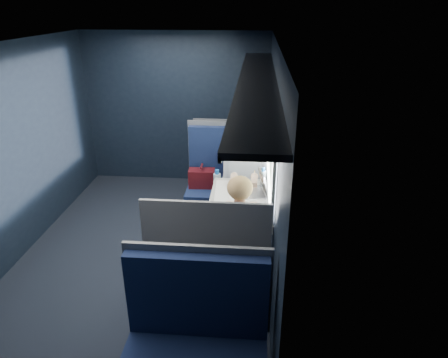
# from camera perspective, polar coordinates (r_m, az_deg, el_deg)

# --- Properties ---
(ground) EXTENTS (2.80, 4.20, 0.01)m
(ground) POSITION_cam_1_polar(r_m,az_deg,el_deg) (4.83, -10.86, -10.03)
(ground) COLOR black
(room_shell) EXTENTS (3.00, 4.40, 2.40)m
(room_shell) POSITION_cam_1_polar(r_m,az_deg,el_deg) (4.19, -12.11, 7.01)
(room_shell) COLOR black
(room_shell) RESTS_ON ground
(table) EXTENTS (0.62, 1.00, 0.74)m
(table) POSITION_cam_1_polar(r_m,az_deg,el_deg) (4.33, 1.75, -3.52)
(table) COLOR #54565E
(table) RESTS_ON ground
(seat_bay_near) EXTENTS (1.04, 0.62, 1.26)m
(seat_bay_near) POSITION_cam_1_polar(r_m,az_deg,el_deg) (5.23, 0.11, -1.39)
(seat_bay_near) COLOR #0C1536
(seat_bay_near) RESTS_ON ground
(seat_bay_far) EXTENTS (1.04, 0.62, 1.26)m
(seat_bay_far) POSITION_cam_1_polar(r_m,az_deg,el_deg) (3.74, -1.93, -13.01)
(seat_bay_far) COLOR #0C1536
(seat_bay_far) RESTS_ON ground
(seat_row_front) EXTENTS (1.04, 0.51, 1.16)m
(seat_row_front) POSITION_cam_1_polar(r_m,az_deg,el_deg) (6.08, 0.95, 2.22)
(seat_row_front) COLOR #0C1536
(seat_row_front) RESTS_ON ground
(seat_row_back) EXTENTS (1.04, 0.51, 1.16)m
(seat_row_back) POSITION_cam_1_polar(r_m,az_deg,el_deg) (3.06, -4.08, -23.44)
(seat_row_back) COLOR #0C1536
(seat_row_back) RESTS_ON ground
(man) EXTENTS (0.53, 0.56, 1.32)m
(man) POSITION_cam_1_polar(r_m,az_deg,el_deg) (4.94, 2.99, 0.75)
(man) COLOR black
(man) RESTS_ON ground
(woman) EXTENTS (0.53, 0.56, 1.32)m
(woman) POSITION_cam_1_polar(r_m,az_deg,el_deg) (3.68, 2.20, -7.73)
(woman) COLOR black
(woman) RESTS_ON ground
(papers) EXTENTS (0.57, 0.80, 0.01)m
(papers) POSITION_cam_1_polar(r_m,az_deg,el_deg) (4.33, 2.19, -2.35)
(papers) COLOR white
(papers) RESTS_ON table
(laptop) EXTENTS (0.32, 0.38, 0.25)m
(laptop) POSITION_cam_1_polar(r_m,az_deg,el_deg) (4.37, 4.77, -1.25)
(laptop) COLOR silver
(laptop) RESTS_ON table
(bottle_small) EXTENTS (0.07, 0.07, 0.23)m
(bottle_small) POSITION_cam_1_polar(r_m,az_deg,el_deg) (4.52, 5.62, 0.09)
(bottle_small) COLOR silver
(bottle_small) RESTS_ON table
(cup) EXTENTS (0.06, 0.06, 0.08)m
(cup) POSITION_cam_1_polar(r_m,az_deg,el_deg) (4.68, 5.63, 0.11)
(cup) COLOR white
(cup) RESTS_ON table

